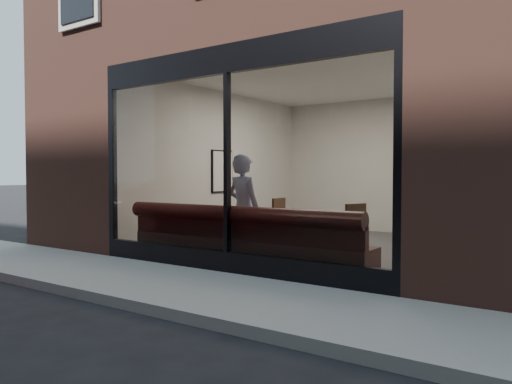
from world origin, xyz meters
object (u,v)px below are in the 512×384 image
Objects in this scene: person at (244,210)px; cafe_table_left at (236,214)px; banquette at (244,253)px; cafe_chair_right at (346,249)px; cafe_chair_left at (270,235)px; cafe_table_right at (304,216)px.

person is 2.49× the size of cafe_table_left.
banquette reaches higher than cafe_chair_right.
person reaches higher than cafe_table_left.
person reaches higher than banquette.
cafe_table_left is 1.60× the size of cafe_chair_left.
person is at bearing -132.22° from cafe_table_right.
person reaches higher than cafe_chair_right.
cafe_table_right is at bearing 140.46° from cafe_chair_left.
cafe_table_left is 1.65× the size of cafe_chair_right.
cafe_table_left is 1.12m from cafe_table_right.
banquette is at bearing 111.30° from cafe_chair_left.
banquette is 5.87× the size of cafe_table_left.
banquette is 2.11m from cafe_chair_left.
cafe_table_right is at bearing 19.66° from cafe_table_left.
person is 1.95m from cafe_chair_left.
cafe_table_left reaches higher than banquette.
person is at bearing 127.48° from banquette.
cafe_table_left reaches higher than cafe_table_right.
person is 4.12× the size of cafe_chair_right.
cafe_chair_left is (-1.30, 1.02, -0.50)m from cafe_table_right.
person is 3.98× the size of cafe_chair_left.
cafe_chair_left is 1.04× the size of cafe_chair_right.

